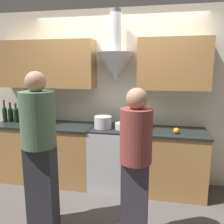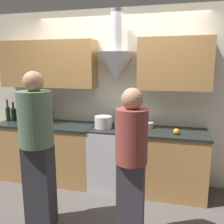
% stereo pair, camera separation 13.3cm
% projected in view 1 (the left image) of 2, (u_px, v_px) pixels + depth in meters
% --- Properties ---
extents(ground_plane, '(12.00, 12.00, 0.00)m').
position_uv_depth(ground_plane, '(109.00, 195.00, 3.30)').
color(ground_plane, '#4C4744').
extents(wall_back, '(8.40, 0.55, 2.60)m').
position_uv_depth(wall_back, '(111.00, 86.00, 3.59)').
color(wall_back, silver).
rests_on(wall_back, ground_plane).
extents(counter_left, '(1.53, 0.62, 0.90)m').
position_uv_depth(counter_left, '(46.00, 152.00, 3.72)').
color(counter_left, '#B27F47').
rests_on(counter_left, ground_plane).
extents(counter_right, '(1.00, 0.62, 0.90)m').
position_uv_depth(counter_right, '(169.00, 161.00, 3.35)').
color(counter_right, '#B27F47').
rests_on(counter_right, ground_plane).
extents(stove_range, '(0.64, 0.60, 0.90)m').
position_uv_depth(stove_range, '(113.00, 157.00, 3.51)').
color(stove_range, silver).
rests_on(stove_range, ground_plane).
extents(wine_bottle_0, '(0.07, 0.07, 0.35)m').
position_uv_depth(wine_bottle_0, '(5.00, 113.00, 3.75)').
color(wine_bottle_0, black).
rests_on(wine_bottle_0, counter_left).
extents(wine_bottle_1, '(0.08, 0.08, 0.31)m').
position_uv_depth(wine_bottle_1, '(11.00, 114.00, 3.76)').
color(wine_bottle_1, black).
rests_on(wine_bottle_1, counter_left).
extents(wine_bottle_2, '(0.08, 0.08, 0.32)m').
position_uv_depth(wine_bottle_2, '(16.00, 114.00, 3.73)').
color(wine_bottle_2, black).
rests_on(wine_bottle_2, counter_left).
extents(wine_bottle_3, '(0.07, 0.07, 0.32)m').
position_uv_depth(wine_bottle_3, '(21.00, 115.00, 3.70)').
color(wine_bottle_3, black).
rests_on(wine_bottle_3, counter_left).
extents(wine_bottle_4, '(0.08, 0.08, 0.34)m').
position_uv_depth(wine_bottle_4, '(26.00, 114.00, 3.69)').
color(wine_bottle_4, black).
rests_on(wine_bottle_4, counter_left).
extents(wine_bottle_5, '(0.08, 0.08, 0.32)m').
position_uv_depth(wine_bottle_5, '(32.00, 115.00, 3.66)').
color(wine_bottle_5, black).
rests_on(wine_bottle_5, counter_left).
extents(wine_bottle_6, '(0.07, 0.07, 0.32)m').
position_uv_depth(wine_bottle_6, '(38.00, 116.00, 3.64)').
color(wine_bottle_6, black).
rests_on(wine_bottle_6, counter_left).
extents(wine_bottle_7, '(0.08, 0.08, 0.35)m').
position_uv_depth(wine_bottle_7, '(44.00, 115.00, 3.62)').
color(wine_bottle_7, black).
rests_on(wine_bottle_7, counter_left).
extents(wine_bottle_8, '(0.07, 0.07, 0.33)m').
position_uv_depth(wine_bottle_8, '(50.00, 115.00, 3.62)').
color(wine_bottle_8, black).
rests_on(wine_bottle_8, counter_left).
extents(stock_pot, '(0.25, 0.25, 0.17)m').
position_uv_depth(stock_pot, '(103.00, 122.00, 3.40)').
color(stock_pot, silver).
rests_on(stock_pot, stove_range).
extents(mixing_bowl, '(0.23, 0.23, 0.08)m').
position_uv_depth(mixing_bowl, '(123.00, 126.00, 3.35)').
color(mixing_bowl, silver).
rests_on(mixing_bowl, stove_range).
extents(orange_fruit, '(0.08, 0.08, 0.08)m').
position_uv_depth(orange_fruit, '(176.00, 131.00, 3.11)').
color(orange_fruit, orange).
rests_on(orange_fruit, counter_right).
extents(saucepan, '(0.19, 0.19, 0.08)m').
position_uv_depth(saucepan, '(147.00, 124.00, 3.44)').
color(saucepan, silver).
rests_on(saucepan, counter_right).
extents(person_foreground_left, '(0.36, 0.36, 1.73)m').
position_uv_depth(person_foreground_left, '(39.00, 145.00, 2.49)').
color(person_foreground_left, '#28282D').
rests_on(person_foreground_left, ground_plane).
extents(person_foreground_right, '(0.31, 0.31, 1.58)m').
position_uv_depth(person_foreground_right, '(136.00, 159.00, 2.31)').
color(person_foreground_right, '#38333D').
rests_on(person_foreground_right, ground_plane).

